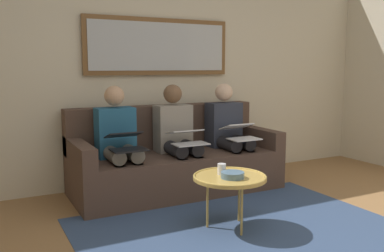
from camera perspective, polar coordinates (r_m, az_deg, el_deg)
The scene contains 13 objects.
wall_rear at distance 4.87m, azimuth -4.90°, elevation 7.75°, with size 6.00×0.12×2.60m, color beige.
area_rug at distance 3.58m, azimuth 6.44°, elevation -13.67°, with size 2.60×1.80×0.01m, color #33476B.
couch at distance 4.54m, azimuth -2.42°, elevation -4.82°, with size 2.20×0.90×0.90m.
framed_mirror at distance 4.79m, azimuth -4.50°, elevation 10.74°, with size 1.72×0.05×0.63m.
coffee_table at distance 3.45m, azimuth 5.16°, elevation -7.05°, with size 0.60×0.60×0.45m.
cup at distance 3.48m, azimuth 4.07°, elevation -5.88°, with size 0.07×0.07×0.09m, color silver.
bowl at distance 3.38m, azimuth 5.56°, elevation -6.67°, with size 0.19×0.19×0.05m, color slate.
person_left at distance 4.73m, azimuth 4.96°, elevation -0.67°, with size 0.38×0.58×1.14m.
laptop_white at distance 4.53m, azimuth 6.55°, elevation -0.79°, with size 0.32×0.38×0.16m.
person_middle at distance 4.43m, azimuth -2.07°, elevation -1.25°, with size 0.38×0.58×1.14m.
laptop_silver at distance 4.20m, azimuth -0.62°, elevation -1.51°, with size 0.34×0.33×0.14m.
person_right at distance 4.20m, azimuth -10.00°, elevation -1.88°, with size 0.38×0.58×1.14m.
laptop_black at distance 3.97m, azimuth -9.00°, elevation -2.07°, with size 0.32×0.38×0.16m.
Camera 1 is at (1.86, 1.90, 1.33)m, focal length 39.10 mm.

